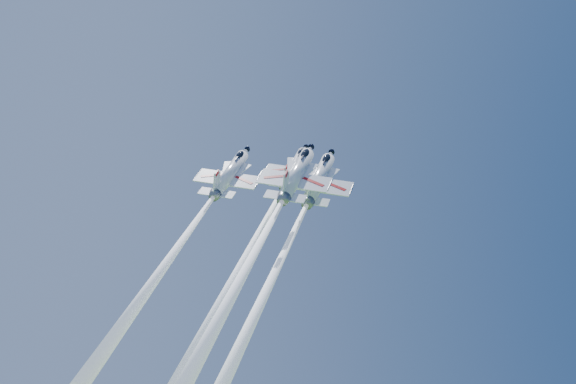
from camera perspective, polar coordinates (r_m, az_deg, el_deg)
name	(u,v)px	position (r m, az deg, el deg)	size (l,w,h in m)	color
jet_lead	(252,244)	(87.42, -3.19, -4.67)	(28.08, 38.71, 43.89)	white
jet_left	(189,231)	(86.91, -8.77, -3.43)	(24.23, 32.51, 36.46)	white
jet_right	(275,272)	(81.02, -1.17, -7.14)	(31.84, 43.66, 49.39)	white
jet_slot	(257,249)	(78.23, -2.81, -5.09)	(27.29, 36.88, 41.49)	white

